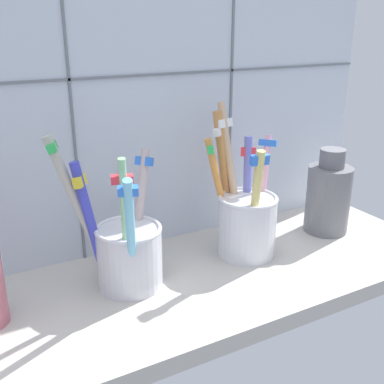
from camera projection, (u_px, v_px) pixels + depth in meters
The scene contains 5 objects.
counter_slab at pixel (201, 283), 54.82cm from camera, with size 64.00×22.00×2.00cm, color #BCB7AD.
tile_wall_back at pixel (154, 87), 57.25cm from camera, with size 64.00×2.20×45.00cm.
toothbrush_cup_left at pixel (126, 249), 51.09cm from camera, with size 12.24×11.28×17.48cm.
toothbrush_cup_right at pixel (245, 217), 58.37cm from camera, with size 9.92×9.21×18.90cm.
ceramic_vase at pixel (328, 196), 64.68cm from camera, with size 6.06×6.06×11.93cm.
Camera 1 is at (-23.73, -41.36, 30.15)cm, focal length 43.47 mm.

